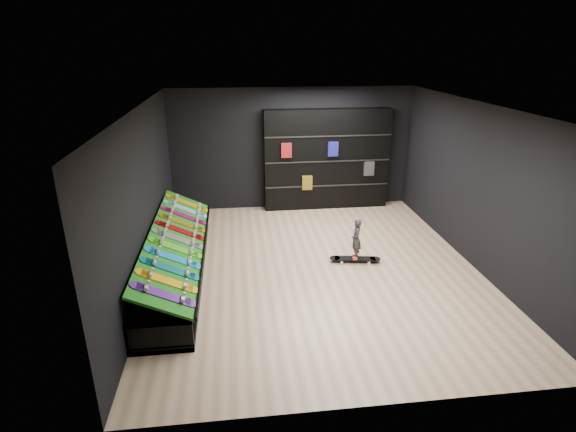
{
  "coord_description": "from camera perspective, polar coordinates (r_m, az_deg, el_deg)",
  "views": [
    {
      "loc": [
        -1.44,
        -7.46,
        4.0
      ],
      "look_at": [
        -0.5,
        0.2,
        1.0
      ],
      "focal_mm": 28.0,
      "sensor_mm": 36.0,
      "label": 1
    }
  ],
  "objects": [
    {
      "name": "display_board_1",
      "position": [
        6.85,
        -15.06,
        -7.97
      ],
      "size": [
        0.93,
        0.22,
        0.5
      ],
      "primitive_type": null,
      "rotation": [
        0.0,
        0.44,
        0.0
      ],
      "color": "yellow",
      "rests_on": "turf_ramp"
    },
    {
      "name": "display_board_4",
      "position": [
        7.86,
        -14.03,
        -3.94
      ],
      "size": [
        0.93,
        0.22,
        0.5
      ],
      "primitive_type": null,
      "rotation": [
        0.0,
        0.44,
        0.0
      ],
      "color": "green",
      "rests_on": "turf_ramp"
    },
    {
      "name": "display_board_3",
      "position": [
        7.52,
        -14.34,
        -5.16
      ],
      "size": [
        0.93,
        0.22,
        0.5
      ],
      "primitive_type": null,
      "rotation": [
        0.0,
        0.44,
        0.0
      ],
      "color": "blue",
      "rests_on": "turf_ramp"
    },
    {
      "name": "display_board_10",
      "position": [
        9.96,
        -12.64,
        1.61
      ],
      "size": [
        0.93,
        0.22,
        0.5
      ],
      "primitive_type": null,
      "rotation": [
        0.0,
        0.44,
        0.0
      ],
      "color": "orange",
      "rests_on": "turf_ramp"
    },
    {
      "name": "display_board_5",
      "position": [
        8.2,
        -13.75,
        -2.82
      ],
      "size": [
        0.93,
        0.22,
        0.5
      ],
      "primitive_type": null,
      "rotation": [
        0.0,
        0.44,
        0.0
      ],
      "color": "black",
      "rests_on": "turf_ramp"
    },
    {
      "name": "ceiling",
      "position": [
        7.66,
        4.01,
        13.7
      ],
      "size": [
        6.0,
        7.0,
        0.01
      ],
      "primitive_type": "cube",
      "color": "white",
      "rests_on": "ground"
    },
    {
      "name": "floor_skateboard",
      "position": [
        8.85,
        8.49,
        -5.58
      ],
      "size": [
        1.0,
        0.38,
        0.09
      ],
      "primitive_type": null,
      "rotation": [
        0.0,
        0.0,
        -0.16
      ],
      "color": "black",
      "rests_on": "ground"
    },
    {
      "name": "turf_ramp",
      "position": [
        8.22,
        -13.82,
        -3.0
      ],
      "size": [
        0.92,
        4.5,
        0.46
      ],
      "primitive_type": "cube",
      "rotation": [
        0.0,
        0.44,
        0.0
      ],
      "color": "#125F0F",
      "rests_on": "display_rack"
    },
    {
      "name": "child",
      "position": [
        8.72,
        8.6,
        -3.88
      ],
      "size": [
        0.15,
        0.19,
        0.48
      ],
      "primitive_type": "imported",
      "rotation": [
        0.0,
        0.0,
        -1.67
      ],
      "color": "black",
      "rests_on": "floor_skateboard"
    },
    {
      "name": "wall_left",
      "position": [
        8.02,
        -17.86,
        2.03
      ],
      "size": [
        0.02,
        7.0,
        3.0
      ],
      "primitive_type": "cube",
      "color": "black",
      "rests_on": "ground"
    },
    {
      "name": "wall_right",
      "position": [
        9.03,
        22.84,
        3.48
      ],
      "size": [
        0.02,
        7.0,
        3.0
      ],
      "primitive_type": "cube",
      "color": "black",
      "rests_on": "ground"
    },
    {
      "name": "wall_front",
      "position": [
        4.9,
        11.33,
        -9.9
      ],
      "size": [
        6.0,
        0.02,
        3.0
      ],
      "primitive_type": "cube",
      "color": "black",
      "rests_on": "ground"
    },
    {
      "name": "display_board_7",
      "position": [
        8.9,
        -13.26,
        -0.84
      ],
      "size": [
        0.93,
        0.22,
        0.5
      ],
      "primitive_type": null,
      "rotation": [
        0.0,
        0.44,
        0.0
      ],
      "color": "yellow",
      "rests_on": "turf_ramp"
    },
    {
      "name": "display_board_2",
      "position": [
        7.18,
        -14.68,
        -6.5
      ],
      "size": [
        0.93,
        0.22,
        0.5
      ],
      "primitive_type": null,
      "rotation": [
        0.0,
        0.44,
        0.0
      ],
      "color": "#0C8C99",
      "rests_on": "turf_ramp"
    },
    {
      "name": "display_board_0",
      "position": [
        6.53,
        -15.47,
        -9.58
      ],
      "size": [
        0.93,
        0.22,
        0.5
      ],
      "primitive_type": null,
      "rotation": [
        0.0,
        0.44,
        0.0
      ],
      "color": "purple",
      "rests_on": "turf_ramp"
    },
    {
      "name": "display_board_6",
      "position": [
        8.55,
        -13.49,
        -1.79
      ],
      "size": [
        0.93,
        0.22,
        0.5
      ],
      "primitive_type": null,
      "rotation": [
        0.0,
        0.44,
        0.0
      ],
      "color": "red",
      "rests_on": "turf_ramp"
    },
    {
      "name": "floor",
      "position": [
        8.58,
        3.5,
        -6.57
      ],
      "size": [
        6.0,
        7.0,
        0.01
      ],
      "primitive_type": "cube",
      "color": "#C9AC88",
      "rests_on": "ground"
    },
    {
      "name": "display_rack",
      "position": [
        8.42,
        -13.89,
        -5.87
      ],
      "size": [
        0.9,
        4.5,
        0.5
      ],
      "primitive_type": null,
      "color": "black",
      "rests_on": "ground"
    },
    {
      "name": "display_board_9",
      "position": [
        9.61,
        -12.83,
        0.85
      ],
      "size": [
        0.93,
        0.22,
        0.5
      ],
      "primitive_type": null,
      "rotation": [
        0.0,
        0.44,
        0.0
      ],
      "color": "#0CB2E5",
      "rests_on": "turf_ramp"
    },
    {
      "name": "wall_back",
      "position": [
        11.33,
        0.48,
        8.5
      ],
      "size": [
        6.0,
        0.02,
        3.0
      ],
      "primitive_type": "cube",
      "color": "black",
      "rests_on": "ground"
    },
    {
      "name": "display_board_8",
      "position": [
        9.25,
        -13.04,
        0.04
      ],
      "size": [
        0.93,
        0.22,
        0.5
      ],
      "primitive_type": null,
      "rotation": [
        0.0,
        0.44,
        0.0
      ],
      "color": "#E5198C",
      "rests_on": "turf_ramp"
    },
    {
      "name": "back_shelving",
      "position": [
        11.36,
        4.92,
        7.15
      ],
      "size": [
        3.12,
        0.36,
        2.5
      ],
      "primitive_type": "cube",
      "color": "black",
      "rests_on": "ground"
    }
  ]
}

